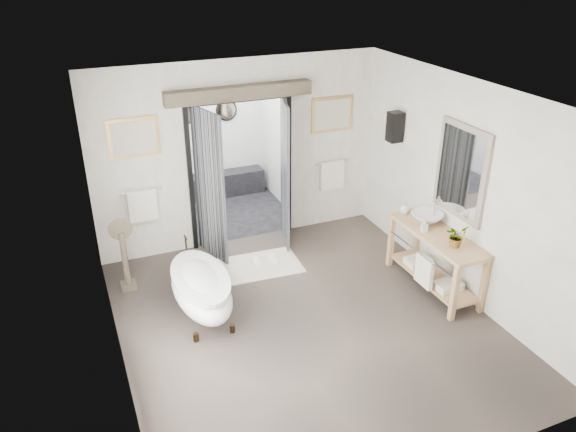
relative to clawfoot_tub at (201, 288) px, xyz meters
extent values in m
plane|color=brown|center=(1.15, -0.75, -0.37)|extent=(5.00, 5.00, 0.00)
cube|color=white|center=(1.15, -3.25, 1.08)|extent=(4.50, 0.02, 2.90)
cube|color=white|center=(-1.10, -0.75, 1.08)|extent=(0.02, 5.00, 2.90)
cube|color=white|center=(3.40, -0.75, 1.08)|extent=(0.02, 5.00, 2.90)
cube|color=white|center=(-0.37, 1.75, 1.08)|extent=(1.45, 0.02, 2.90)
cube|color=white|center=(2.68, 1.75, 1.08)|extent=(1.45, 0.02, 2.90)
cube|color=white|center=(1.15, 1.75, 2.23)|extent=(1.60, 0.02, 0.60)
cube|color=silver|center=(1.15, -0.75, 2.53)|extent=(4.50, 5.00, 0.02)
cube|color=white|center=(-1.05, -1.35, 0.98)|extent=(0.02, 2.20, 2.70)
cube|color=gray|center=(3.38, -0.66, 1.33)|extent=(0.05, 0.95, 1.25)
cube|color=silver|center=(3.35, -0.66, 1.33)|extent=(0.01, 0.80, 1.10)
cube|color=black|center=(3.28, 0.80, 1.53)|extent=(0.20, 0.20, 0.45)
sphere|color=#FFCC8C|center=(3.28, 0.80, 1.53)|extent=(0.10, 0.10, 0.10)
cube|color=black|center=(1.15, 2.75, -0.37)|extent=(2.20, 2.00, 0.01)
cube|color=silver|center=(1.15, 2.75, 2.13)|extent=(2.20, 2.00, 0.02)
cube|color=white|center=(1.15, 3.75, 0.88)|extent=(2.20, 0.02, 2.50)
cube|color=white|center=(0.05, 2.75, 0.88)|extent=(0.02, 2.00, 2.50)
cube|color=white|center=(2.25, 2.75, 0.88)|extent=(0.02, 2.00, 2.50)
cube|color=black|center=(1.15, 3.57, -0.15)|extent=(2.00, 0.35, 0.45)
cylinder|color=silver|center=(0.75, 3.72, 1.23)|extent=(0.40, 0.03, 0.40)
cylinder|color=silver|center=(1.55, 3.72, 1.23)|extent=(0.40, 0.03, 0.40)
cube|color=black|center=(0.35, 1.75, 0.78)|extent=(0.07, 0.10, 2.30)
cube|color=black|center=(1.95, 1.75, 0.78)|extent=(0.07, 0.10, 2.30)
cube|color=black|center=(1.15, 1.75, 1.93)|extent=(1.67, 0.10, 0.07)
cube|color=black|center=(0.55, 1.40, 0.78)|extent=(0.25, 0.78, 2.30)
cube|color=black|center=(1.75, 1.40, 0.78)|extent=(0.25, 0.78, 2.30)
cube|color=brown|center=(1.15, 1.65, 2.05)|extent=(2.20, 0.20, 0.20)
cube|color=tan|center=(-0.40, 1.73, 1.55)|extent=(0.72, 0.03, 0.57)
cube|color=beige|center=(-0.40, 1.72, 1.55)|extent=(0.62, 0.01, 0.47)
cube|color=tan|center=(2.70, 1.73, 1.55)|extent=(0.72, 0.03, 0.57)
cube|color=beige|center=(2.70, 1.72, 1.55)|extent=(0.62, 0.01, 0.47)
cylinder|color=silver|center=(-0.40, 1.69, 0.75)|extent=(0.60, 0.02, 0.02)
cube|color=white|center=(-0.40, 1.67, 0.53)|extent=(0.42, 0.08, 0.48)
cylinder|color=silver|center=(2.70, 1.69, 0.75)|extent=(0.60, 0.02, 0.02)
cube|color=white|center=(2.70, 1.67, 0.53)|extent=(0.42, 0.08, 0.48)
cylinder|color=black|center=(-0.23, -0.55, -0.32)|extent=(0.07, 0.07, 0.11)
cylinder|color=black|center=(0.23, -0.55, -0.32)|extent=(0.07, 0.07, 0.11)
cylinder|color=black|center=(-0.23, 0.55, -0.32)|extent=(0.07, 0.07, 0.11)
cylinder|color=black|center=(0.23, 0.55, -0.32)|extent=(0.07, 0.07, 0.11)
ellipsoid|color=white|center=(0.00, 0.00, -0.01)|extent=(0.70, 1.57, 0.50)
cylinder|color=black|center=(0.00, 0.72, 0.29)|extent=(0.03, 0.03, 0.20)
cube|color=tan|center=(2.90, -1.40, 0.05)|extent=(0.07, 0.07, 0.85)
cube|color=tan|center=(3.36, -1.40, 0.05)|extent=(0.07, 0.07, 0.85)
cube|color=tan|center=(2.90, 0.08, 0.05)|extent=(0.07, 0.07, 0.85)
cube|color=tan|center=(3.36, 0.08, 0.05)|extent=(0.07, 0.07, 0.85)
cube|color=tan|center=(3.13, -0.66, 0.45)|extent=(0.55, 1.60, 0.05)
cube|color=tan|center=(3.13, -0.66, -0.21)|extent=(0.45, 1.50, 0.03)
cylinder|color=silver|center=(2.86, -0.66, 0.23)|extent=(0.02, 1.40, 0.02)
cube|color=white|center=(2.86, -0.81, 0.03)|extent=(0.06, 0.34, 0.42)
cube|color=white|center=(3.13, -1.01, -0.15)|extent=(0.35, 0.25, 0.10)
cube|color=white|center=(3.13, -0.31, -0.15)|extent=(0.35, 0.25, 0.10)
cube|color=brown|center=(-0.81, 0.97, -0.34)|extent=(0.21, 0.21, 0.08)
cylinder|color=brown|center=(-0.81, 0.97, 0.10)|extent=(0.08, 0.08, 0.80)
cylinder|color=silver|center=(-0.81, 0.99, 0.55)|extent=(0.28, 0.02, 0.28)
cylinder|color=brown|center=(-0.81, 0.97, 0.55)|extent=(0.32, 0.01, 0.32)
cube|color=beige|center=(1.09, 0.81, -0.37)|extent=(1.25, 0.87, 0.01)
cube|color=white|center=(1.05, 0.84, -0.33)|extent=(0.13, 0.29, 0.05)
cube|color=white|center=(1.31, 0.84, -0.33)|extent=(0.13, 0.29, 0.05)
imported|color=white|center=(3.16, -0.35, 0.55)|extent=(0.52, 0.52, 0.16)
imported|color=gray|center=(3.11, -1.04, 0.62)|extent=(0.31, 0.28, 0.30)
imported|color=gray|center=(2.98, -0.54, 0.56)|extent=(0.09, 0.09, 0.17)
imported|color=gray|center=(3.05, 0.03, 0.56)|extent=(0.17, 0.17, 0.18)
camera|label=1|loc=(-1.32, -6.03, 3.98)|focal=35.00mm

